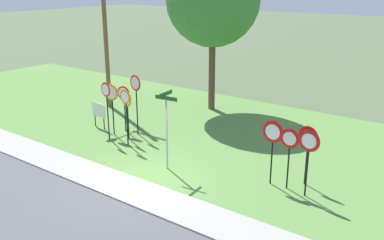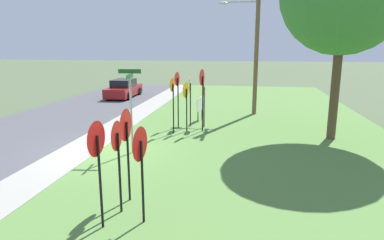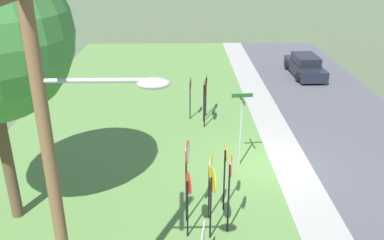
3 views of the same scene
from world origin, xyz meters
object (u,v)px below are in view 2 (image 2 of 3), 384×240
Objects in this scene: stop_sign_far_center at (190,90)px; stop_sign_near_right at (177,88)px; stop_sign_center_tall at (204,94)px; yield_sign_far_right at (97,149)px; stop_sign_near_left at (202,86)px; yield_sign_near_left at (140,152)px; yield_sign_near_right at (126,133)px; stop_sign_far_right at (173,94)px; notice_board at (200,105)px; street_name_post at (131,104)px; parked_hatchback_near at (124,89)px; yield_sign_far_left at (117,145)px; utility_pole at (255,31)px; stop_sign_far_left at (186,96)px.

stop_sign_near_right is at bearing -73.33° from stop_sign_far_center.
yield_sign_far_right is at bearing -17.74° from stop_sign_center_tall.
stop_sign_near_left is 1.30× the size of yield_sign_near_left.
stop_sign_far_center is at bearing 179.66° from yield_sign_near_right.
stop_sign_far_right is 3.05m from notice_board.
stop_sign_near_left is at bearing 119.07° from stop_sign_far_right.
street_name_post is 0.68× the size of parked_hatchback_near.
yield_sign_far_left is 4.59m from street_name_post.
notice_board is at bearing 177.91° from yield_sign_near_right.
yield_sign_near_left is at bearing -11.41° from utility_pole.
yield_sign_near_left is at bearing 59.92° from yield_sign_far_left.
utility_pole reaches higher than stop_sign_far_left.
utility_pole reaches higher than stop_sign_near_right.
stop_sign_far_center reaches higher than yield_sign_far_right.
stop_sign_center_tall is 1.79× the size of notice_board.
notice_board is at bearing 40.86° from parked_hatchback_near.
stop_sign_far_right is 1.83m from stop_sign_center_tall.
notice_board is at bearing -178.33° from stop_sign_far_left.
stop_sign_near_right is 1.20× the size of stop_sign_center_tall.
stop_sign_near_left is at bearing 176.90° from yield_sign_far_right.
stop_sign_near_left is at bearing 109.37° from stop_sign_far_left.
stop_sign_far_left is 0.99m from stop_sign_far_center.
yield_sign_near_left is 0.90m from yield_sign_far_right.
yield_sign_far_right is 5.27m from street_name_post.
stop_sign_far_center is 1.67m from notice_board.
yield_sign_near_left is 1.76× the size of notice_board.
street_name_post reaches higher than stop_sign_far_right.
yield_sign_far_left is at bearing 2.31° from yield_sign_near_right.
yield_sign_far_right is 0.77× the size of street_name_post.
stop_sign_near_right is at bearing -176.45° from yield_sign_near_right.
stop_sign_far_left is 7.28m from yield_sign_near_right.
street_name_post is at bearing -21.52° from stop_sign_near_left.
yield_sign_far_right is at bearing -14.46° from utility_pole.
street_name_post is at bearing -28.81° from utility_pole.
stop_sign_far_right is 7.90m from yield_sign_near_left.
notice_board is (-5.78, 1.75, -0.99)m from street_name_post.
stop_sign_far_right is 0.29× the size of utility_pole.
yield_sign_near_right is 0.27× the size of utility_pole.
yield_sign_near_left is at bearing 35.14° from yield_sign_near_right.
street_name_post is 14.56m from parked_hatchback_near.
yield_sign_near_left is (8.41, -0.27, -0.46)m from stop_sign_near_left.
street_name_post reaches higher than stop_sign_far_left.
notice_board is (2.34, -2.72, -3.85)m from utility_pole.
stop_sign_far_left is 1.13m from stop_sign_center_tall.
stop_sign_far_center is 0.98× the size of stop_sign_far_right.
utility_pole is at bearing 131.75° from stop_sign_far_center.
stop_sign_far_left reaches higher than notice_board.
stop_sign_far_center is 8.89m from yield_sign_far_left.
utility_pole is at bearing 136.44° from stop_sign_center_tall.
utility_pole reaches higher than yield_sign_far_right.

